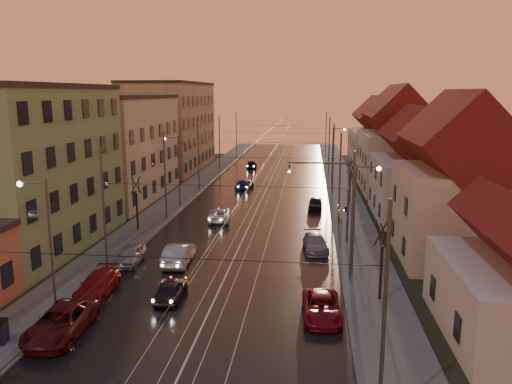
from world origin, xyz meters
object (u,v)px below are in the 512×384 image
(parked_right_1, at_px, (315,243))
(parked_right_2, at_px, (315,203))
(driving_car_0, at_px, (171,290))
(driving_car_1, at_px, (179,254))
(driving_car_3, at_px, (244,184))
(parked_left_3, at_px, (130,255))
(parked_right_0, at_px, (322,307))
(driving_car_2, at_px, (219,215))
(street_lamp_2, at_px, (176,164))
(parked_left_2, at_px, (98,284))
(street_lamp_0, at_px, (45,233))
(street_lamp_3, at_px, (335,150))
(street_lamp_1, at_px, (359,209))
(driving_car_4, at_px, (252,164))
(traffic_light_mast, at_px, (336,190))
(parked_left_1, at_px, (61,322))

(parked_right_1, distance_m, parked_right_2, 14.95)
(driving_car_0, height_order, driving_car_1, driving_car_1)
(driving_car_3, relative_size, parked_left_3, 1.11)
(parked_right_0, height_order, parked_right_1, parked_right_1)
(driving_car_2, xyz_separation_m, parked_right_2, (9.64, 6.29, 0.02))
(driving_car_1, height_order, driving_car_2, driving_car_1)
(street_lamp_2, xyz_separation_m, parked_left_3, (1.50, -19.02, -4.20))
(driving_car_2, height_order, parked_left_2, parked_left_2)
(street_lamp_0, height_order, parked_left_3, street_lamp_0)
(parked_left_3, bearing_deg, parked_left_2, -93.27)
(street_lamp_3, bearing_deg, parked_left_2, -112.20)
(street_lamp_1, height_order, street_lamp_3, same)
(parked_right_0, bearing_deg, parked_right_2, 87.89)
(driving_car_4, relative_size, parked_left_2, 0.87)
(driving_car_1, relative_size, driving_car_2, 1.06)
(traffic_light_mast, bearing_deg, driving_car_2, 150.69)
(driving_car_0, bearing_deg, parked_left_2, -4.05)
(driving_car_3, height_order, parked_right_1, parked_right_1)
(parked_left_3, distance_m, parked_right_2, 24.10)
(parked_left_2, height_order, parked_right_0, parked_left_2)
(driving_car_2, bearing_deg, street_lamp_2, -51.96)
(street_lamp_2, relative_size, driving_car_4, 1.98)
(driving_car_4, xyz_separation_m, parked_right_0, (10.71, -56.74, -0.04))
(street_lamp_2, xyz_separation_m, driving_car_1, (5.15, -18.71, -4.10))
(street_lamp_1, xyz_separation_m, street_lamp_2, (-18.21, 20.00, 0.00))
(street_lamp_0, bearing_deg, parked_right_0, 4.42)
(parked_left_2, bearing_deg, parked_right_0, -9.67)
(parked_left_1, distance_m, parked_left_2, 5.52)
(parked_right_0, bearing_deg, street_lamp_2, 117.88)
(driving_car_3, height_order, parked_right_0, parked_right_0)
(driving_car_0, bearing_deg, driving_car_3, -90.44)
(driving_car_2, relative_size, parked_left_1, 0.84)
(street_lamp_2, height_order, driving_car_1, street_lamp_2)
(street_lamp_2, bearing_deg, parked_left_3, -85.48)
(street_lamp_3, distance_m, parked_right_0, 43.07)
(street_lamp_2, height_order, traffic_light_mast, street_lamp_2)
(street_lamp_1, height_order, parked_left_2, street_lamp_1)
(street_lamp_2, bearing_deg, street_lamp_1, -47.68)
(traffic_light_mast, bearing_deg, street_lamp_0, -136.90)
(driving_car_2, height_order, parked_right_1, parked_right_1)
(parked_right_1, bearing_deg, driving_car_1, -163.61)
(traffic_light_mast, xyz_separation_m, parked_right_2, (-1.59, 12.59, -3.95))
(street_lamp_0, bearing_deg, parked_left_3, 80.49)
(street_lamp_2, height_order, street_lamp_3, same)
(traffic_light_mast, xyz_separation_m, driving_car_2, (-11.23, 6.30, -3.97))
(street_lamp_2, bearing_deg, street_lamp_0, -90.00)
(parked_left_3, bearing_deg, street_lamp_3, 61.23)
(driving_car_3, bearing_deg, street_lamp_1, 118.38)
(parked_right_2, bearing_deg, parked_right_1, -88.87)
(driving_car_0, relative_size, parked_left_2, 0.82)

